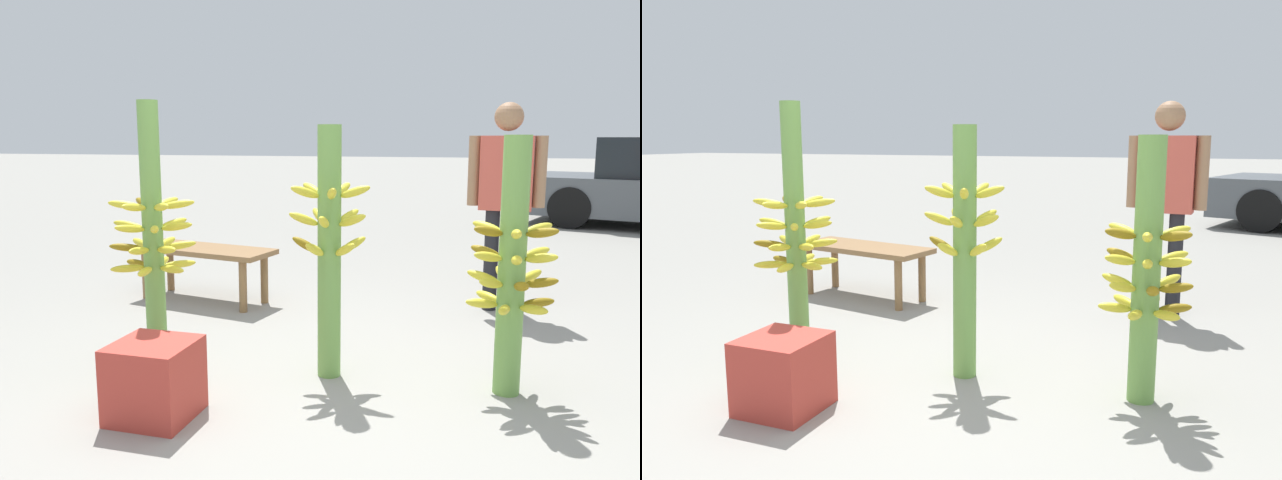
# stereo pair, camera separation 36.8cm
# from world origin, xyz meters

# --- Properties ---
(ground_plane) EXTENTS (80.00, 80.00, 0.00)m
(ground_plane) POSITION_xyz_m (0.00, 0.00, 0.00)
(ground_plane) COLOR gray
(banana_stalk_left) EXTENTS (0.47, 0.47, 1.50)m
(banana_stalk_left) POSITION_xyz_m (-0.94, 0.26, 0.75)
(banana_stalk_left) COLOR #6B9E47
(banana_stalk_left) RESTS_ON ground_plane
(banana_stalk_center) EXTENTS (0.45, 0.45, 1.37)m
(banana_stalk_center) POSITION_xyz_m (0.01, 0.45, 0.72)
(banana_stalk_center) COLOR #6B9E47
(banana_stalk_center) RESTS_ON ground_plane
(banana_stalk_right) EXTENTS (0.46, 0.46, 1.31)m
(banana_stalk_right) POSITION_xyz_m (0.95, 0.46, 0.66)
(banana_stalk_right) COLOR #6B9E47
(banana_stalk_right) RESTS_ON ground_plane
(vendor_person) EXTENTS (0.56, 0.21, 1.56)m
(vendor_person) POSITION_xyz_m (0.93, 2.07, 0.94)
(vendor_person) COLOR black
(vendor_person) RESTS_ON ground_plane
(market_bench) EXTENTS (1.21, 0.63, 0.43)m
(market_bench) POSITION_xyz_m (-1.37, 1.72, 0.37)
(market_bench) COLOR olive
(market_bench) RESTS_ON ground_plane
(produce_crate) EXTENTS (0.36, 0.36, 0.36)m
(produce_crate) POSITION_xyz_m (-0.63, -0.29, 0.18)
(produce_crate) COLOR #B2382D
(produce_crate) RESTS_ON ground_plane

